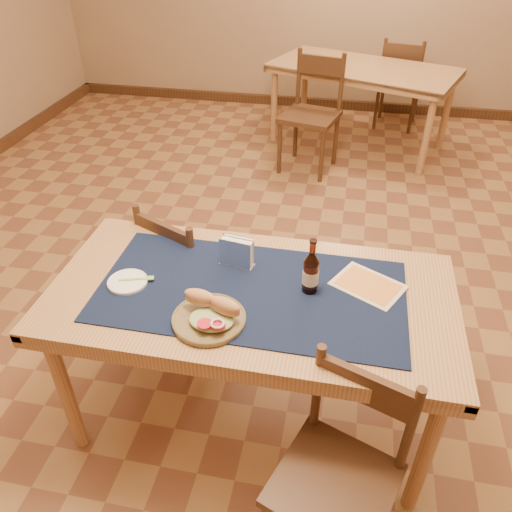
% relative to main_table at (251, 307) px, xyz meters
% --- Properties ---
extents(room, '(6.04, 7.04, 2.84)m').
position_rel_main_table_xyz_m(room, '(0.00, 0.80, 0.73)').
color(room, olive).
rests_on(room, ground).
extents(main_table, '(1.60, 0.80, 0.75)m').
position_rel_main_table_xyz_m(main_table, '(0.00, 0.00, 0.00)').
color(main_table, tan).
rests_on(main_table, ground).
extents(placemat, '(1.20, 0.60, 0.01)m').
position_rel_main_table_xyz_m(placemat, '(0.00, 0.00, 0.09)').
color(placemat, '#0E1834').
rests_on(placemat, main_table).
extents(baseboard, '(6.00, 7.00, 0.10)m').
position_rel_main_table_xyz_m(baseboard, '(0.00, 0.80, -0.62)').
color(baseboard, '#452818').
rests_on(baseboard, ground).
extents(back_table, '(1.82, 1.32, 0.75)m').
position_rel_main_table_xyz_m(back_table, '(0.37, 3.29, -0.00)').
color(back_table, tan).
rests_on(back_table, ground).
extents(chair_main_far, '(0.52, 0.52, 0.85)m').
position_rel_main_table_xyz_m(chair_main_far, '(-0.42, 0.44, -0.23)').
color(chair_main_far, '#452818').
rests_on(chair_main_far, ground).
extents(chair_main_near, '(0.49, 0.49, 0.83)m').
position_rel_main_table_xyz_m(chair_main_near, '(0.41, -0.50, -0.24)').
color(chair_main_near, '#452818').
rests_on(chair_main_near, ground).
extents(chair_back_near, '(0.54, 0.54, 0.97)m').
position_rel_main_table_xyz_m(chair_back_near, '(-0.03, 2.71, -0.16)').
color(chair_back_near, '#452818').
rests_on(chair_back_near, ground).
extents(chair_back_far, '(0.48, 0.48, 0.90)m').
position_rel_main_table_xyz_m(chair_back_far, '(0.75, 3.83, -0.20)').
color(chair_back_far, '#452818').
rests_on(chair_back_far, ground).
extents(sandwich_plate, '(0.27, 0.27, 0.10)m').
position_rel_main_table_xyz_m(sandwich_plate, '(-0.11, -0.20, 0.12)').
color(sandwich_plate, brown).
rests_on(sandwich_plate, placemat).
extents(side_plate, '(0.16, 0.16, 0.01)m').
position_rel_main_table_xyz_m(side_plate, '(-0.50, -0.05, 0.10)').
color(side_plate, white).
rests_on(side_plate, placemat).
extents(fork, '(0.14, 0.06, 0.00)m').
position_rel_main_table_xyz_m(fork, '(-0.45, -0.03, 0.10)').
color(fork, '#83CB6F').
rests_on(fork, side_plate).
extents(beer_bottle, '(0.06, 0.06, 0.24)m').
position_rel_main_table_xyz_m(beer_bottle, '(0.23, 0.04, 0.18)').
color(beer_bottle, '#4A190D').
rests_on(beer_bottle, placemat).
extents(napkin_holder, '(0.15, 0.07, 0.13)m').
position_rel_main_table_xyz_m(napkin_holder, '(-0.09, 0.15, 0.15)').
color(napkin_holder, white).
rests_on(napkin_holder, placemat).
extents(menu_card, '(0.32, 0.29, 0.01)m').
position_rel_main_table_xyz_m(menu_card, '(0.45, 0.12, 0.09)').
color(menu_card, beige).
rests_on(menu_card, placemat).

